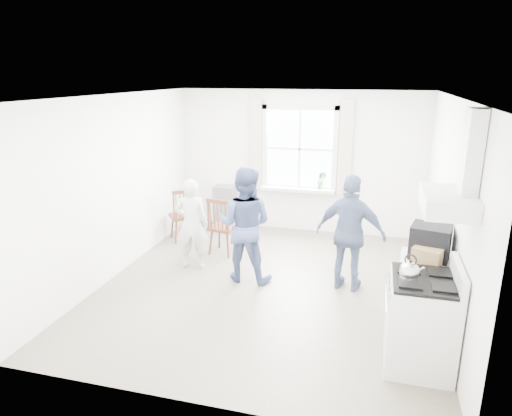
{
  "coord_description": "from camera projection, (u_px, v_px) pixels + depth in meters",
  "views": [
    {
      "loc": [
        1.35,
        -5.7,
        2.88
      ],
      "look_at": [
        -0.22,
        0.2,
        1.06
      ],
      "focal_mm": 32.0,
      "sensor_mm": 36.0,
      "label": 1
    }
  ],
  "objects": [
    {
      "name": "windsor_chair_a",
      "position": [
        183.0,
        210.0,
        7.96
      ],
      "size": [
        0.56,
        0.56,
        0.96
      ],
      "color": "#4E2619",
      "rests_on": "ground"
    },
    {
      "name": "person_right",
      "position": [
        350.0,
        234.0,
        6.12
      ],
      "size": [
        1.1,
        1.1,
        1.61
      ],
      "primitive_type": "imported",
      "rotation": [
        0.0,
        0.0,
        2.95
      ],
      "color": "navy",
      "rests_on": "ground"
    },
    {
      "name": "gas_stove",
      "position": [
        421.0,
        321.0,
        4.58
      ],
      "size": [
        0.68,
        0.76,
        1.12
      ],
      "color": "silver",
      "rests_on": "ground"
    },
    {
      "name": "person_left",
      "position": [
        192.0,
        224.0,
        6.85
      ],
      "size": [
        0.59,
        0.59,
        1.4
      ],
      "primitive_type": "imported",
      "rotation": [
        0.0,
        0.0,
        3.33
      ],
      "color": "silver",
      "rests_on": "ground"
    },
    {
      "name": "kettle",
      "position": [
        409.0,
        272.0,
        4.39
      ],
      "size": [
        0.19,
        0.19,
        0.27
      ],
      "color": "silver",
      "rests_on": "gas_stove"
    },
    {
      "name": "range_hood",
      "position": [
        456.0,
        185.0,
        4.13
      ],
      "size": [
        0.45,
        0.76,
        0.94
      ],
      "color": "silver",
      "rests_on": "room_shell"
    },
    {
      "name": "stereo_stack",
      "position": [
        430.0,
        242.0,
        5.05
      ],
      "size": [
        0.48,
        0.45,
        0.37
      ],
      "color": "black",
      "rests_on": "low_cabinet"
    },
    {
      "name": "low_cabinet",
      "position": [
        422.0,
        294.0,
        5.22
      ],
      "size": [
        0.5,
        0.55,
        0.9
      ],
      "primitive_type": "cube",
      "color": "silver",
      "rests_on": "ground"
    },
    {
      "name": "cardboard_box",
      "position": [
        427.0,
        256.0,
        4.88
      ],
      "size": [
        0.35,
        0.31,
        0.19
      ],
      "primitive_type": "cube",
      "rotation": [
        0.0,
        0.0,
        -0.41
      ],
      "color": "olive",
      "rests_on": "low_cabinet"
    },
    {
      "name": "room_shell",
      "position": [
        268.0,
        196.0,
        6.06
      ],
      "size": [
        4.62,
        5.12,
        2.64
      ],
      "color": "gray",
      "rests_on": "ground"
    },
    {
      "name": "person_mid",
      "position": [
        245.0,
        225.0,
        6.42
      ],
      "size": [
        0.83,
        0.83,
        1.65
      ],
      "primitive_type": "imported",
      "rotation": [
        0.0,
        0.0,
        3.11
      ],
      "color": "#44527F",
      "rests_on": "ground"
    },
    {
      "name": "window_assembly",
      "position": [
        299.0,
        154.0,
        8.29
      ],
      "size": [
        1.88,
        0.24,
        1.7
      ],
      "color": "white",
      "rests_on": "room_shell"
    },
    {
      "name": "potted_plant",
      "position": [
        321.0,
        180.0,
        8.23
      ],
      "size": [
        0.21,
        0.21,
        0.33
      ],
      "primitive_type": "imported",
      "rotation": [
        0.0,
        0.0,
        -0.17
      ],
      "color": "#2F6B34",
      "rests_on": "window_assembly"
    },
    {
      "name": "shelf_unit",
      "position": [
        225.0,
        206.0,
        8.82
      ],
      "size": [
        0.4,
        0.3,
        0.8
      ],
      "primitive_type": "cube",
      "color": "gray",
      "rests_on": "ground"
    },
    {
      "name": "windsor_chair_b",
      "position": [
        220.0,
        221.0,
        7.34
      ],
      "size": [
        0.47,
        0.46,
        0.97
      ],
      "color": "#4E2619",
      "rests_on": "ground"
    }
  ]
}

